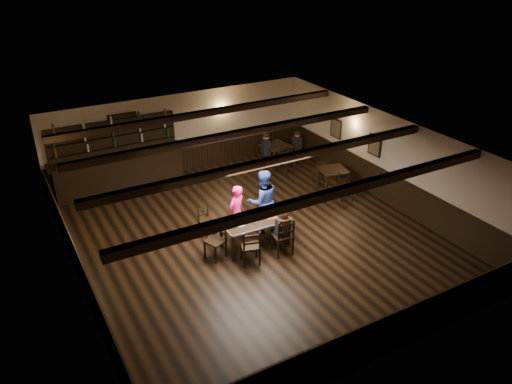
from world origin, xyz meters
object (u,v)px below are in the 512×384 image
woman_pink (236,212)px  cake (239,222)px  chair_near_left (251,245)px  man_blue (263,201)px  dining_table (255,223)px  bar_counter (118,167)px  chair_near_right (284,234)px

woman_pink → cake: bearing=45.5°
chair_near_left → man_blue: 1.71m
dining_table → bar_counter: (-2.12, 5.11, 0.04)m
chair_near_left → cake: 0.77m
dining_table → chair_near_left: bearing=-126.3°
chair_near_right → woman_pink: woman_pink is taller
bar_counter → man_blue: bearing=-59.3°
chair_near_right → cake: chair_near_right is taller
dining_table → bar_counter: bearing=112.5°
chair_near_left → man_blue: man_blue is taller
dining_table → chair_near_left: size_ratio=1.83×
chair_near_right → man_blue: size_ratio=0.57×
dining_table → chair_near_left: chair_near_left is taller
chair_near_right → cake: bearing=139.2°
chair_near_right → bar_counter: size_ratio=0.24×
man_blue → bar_counter: 5.25m
chair_near_left → cake: size_ratio=2.91×
man_blue → bar_counter: bar_counter is taller
woman_pink → man_blue: man_blue is taller
chair_near_left → chair_near_right: bearing=-1.3°
chair_near_left → chair_near_right: (0.93, -0.02, 0.03)m
bar_counter → cake: bearing=-71.8°
woman_pink → man_blue: (0.80, 0.01, 0.12)m
woman_pink → bar_counter: (-1.87, 4.53, -0.04)m
cake → chair_near_right: bearing=-40.8°
chair_near_right → cake: size_ratio=3.07×
woman_pink → man_blue: 0.81m
bar_counter → woman_pink: bearing=-67.5°
cake → bar_counter: bar_counter is taller
woman_pink → chair_near_right: bearing=93.4°
dining_table → woman_pink: size_ratio=1.15×
dining_table → chair_near_left: 0.87m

